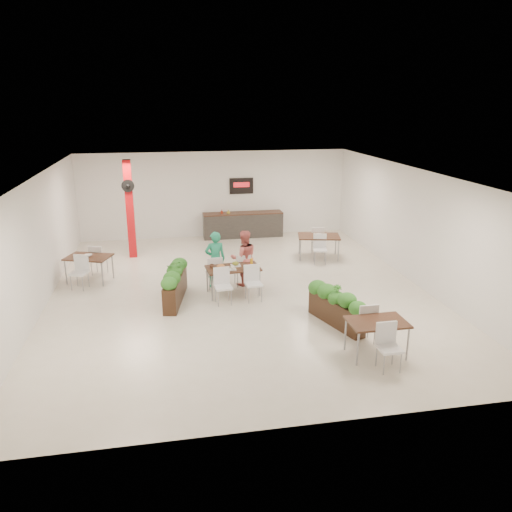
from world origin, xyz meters
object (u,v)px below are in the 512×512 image
(side_table_a, at_px, (89,260))
(side_table_c, at_px, (377,327))
(service_counter, at_px, (243,224))
(diner_man, at_px, (215,259))
(main_table, at_px, (233,272))
(side_table_b, at_px, (319,239))
(red_column, at_px, (130,208))
(planter_left, at_px, (175,282))
(diner_woman, at_px, (244,258))
(planter_right, at_px, (336,305))

(side_table_a, relative_size, side_table_c, 1.03)
(service_counter, relative_size, side_table_a, 1.80)
(service_counter, bearing_deg, diner_man, -107.23)
(side_table_a, xyz_separation_m, side_table_c, (6.27, -5.61, -0.01))
(main_table, distance_m, side_table_b, 4.22)
(red_column, bearing_deg, diner_man, -53.78)
(main_table, xyz_separation_m, side_table_c, (2.38, -3.88, -0.01))
(main_table, bearing_deg, side_table_a, 156.01)
(planter_left, distance_m, side_table_c, 5.37)
(service_counter, distance_m, planter_left, 6.59)
(service_counter, distance_m, side_table_b, 3.69)
(service_counter, xyz_separation_m, side_table_c, (1.18, -9.68, 0.13))
(side_table_b, bearing_deg, red_column, -178.68)
(service_counter, height_order, side_table_b, service_counter)
(diner_man, distance_m, side_table_c, 5.31)
(planter_left, xyz_separation_m, side_table_c, (3.91, -3.68, 0.10))
(main_table, bearing_deg, diner_woman, 58.03)
(side_table_a, bearing_deg, main_table, -4.42)
(red_column, relative_size, side_table_c, 1.97)
(planter_right, distance_m, side_table_c, 1.57)
(main_table, bearing_deg, service_counter, 78.27)
(red_column, xyz_separation_m, side_table_b, (6.02, -1.22, -1.00))
(service_counter, height_order, diner_woman, service_counter)
(service_counter, height_order, diner_man, service_counter)
(planter_left, bearing_deg, diner_man, 36.86)
(diner_man, height_order, side_table_c, diner_man)
(diner_man, relative_size, planter_right, 0.88)
(diner_woman, bearing_deg, side_table_b, -149.11)
(service_counter, xyz_separation_m, diner_man, (-1.60, -5.14, 0.30))
(side_table_a, height_order, side_table_c, same)
(main_table, relative_size, planter_left, 0.84)
(diner_man, relative_size, side_table_c, 0.97)
(main_table, xyz_separation_m, side_table_a, (-3.89, 1.73, -0.00))
(red_column, relative_size, diner_woman, 2.03)
(main_table, relative_size, diner_man, 1.09)
(diner_woman, xyz_separation_m, side_table_b, (2.82, 2.06, -0.15))
(diner_woman, relative_size, side_table_a, 0.94)
(diner_man, distance_m, planter_right, 3.89)
(service_counter, bearing_deg, main_table, -101.73)
(planter_right, xyz_separation_m, side_table_c, (0.31, -1.53, 0.13))
(planter_left, relative_size, side_table_a, 1.24)
(service_counter, height_order, planter_right, service_counter)
(diner_woman, bearing_deg, side_table_c, 108.28)
(red_column, height_order, planter_right, red_column)
(main_table, bearing_deg, diner_man, 120.79)
(diner_man, bearing_deg, service_counter, -112.46)
(main_table, xyz_separation_m, diner_man, (-0.39, 0.66, 0.15))
(diner_woman, height_order, side_table_b, diner_woman)
(red_column, xyz_separation_m, side_table_a, (-1.10, -2.20, -1.01))
(diner_woman, bearing_deg, main_table, 52.79)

